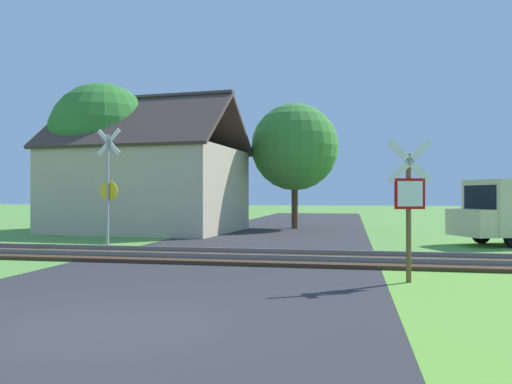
% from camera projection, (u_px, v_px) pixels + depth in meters
% --- Properties ---
extents(ground_plane, '(160.00, 160.00, 0.00)m').
position_uv_depth(ground_plane, '(99.00, 328.00, 6.40)').
color(ground_plane, '#5B933D').
extents(road_asphalt, '(7.69, 80.00, 0.01)m').
position_uv_depth(road_asphalt, '(159.00, 296.00, 8.37)').
color(road_asphalt, '#2D2D30').
rests_on(road_asphalt, ground).
extents(rail_track, '(60.00, 2.60, 0.22)m').
position_uv_depth(rail_track, '(231.00, 257.00, 13.32)').
color(rail_track, '#422D1E').
rests_on(rail_track, ground).
extents(stop_sign_near, '(0.86, 0.23, 2.80)m').
position_uv_depth(stop_sign_near, '(409.00, 200.00, 9.70)').
color(stop_sign_near, brown).
rests_on(stop_sign_near, ground).
extents(crossing_sign_far, '(0.87, 0.18, 3.87)m').
position_uv_depth(crossing_sign_far, '(108.00, 182.00, 16.11)').
color(crossing_sign_far, '#9E9EA5').
rests_on(crossing_sign_far, ground).
extents(house, '(8.91, 7.45, 6.48)m').
position_uv_depth(house, '(149.00, 187.00, 23.62)').
color(house, '#C6B293').
rests_on(house, ground).
extents(tree_left, '(5.06, 5.06, 7.08)m').
position_uv_depth(tree_left, '(102.00, 137.00, 23.97)').
color(tree_left, '#513823').
rests_on(tree_left, ground).
extents(tree_center, '(4.47, 4.47, 6.43)m').
position_uv_depth(tree_center, '(295.00, 147.00, 25.65)').
color(tree_center, '#513823').
rests_on(tree_center, ground).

